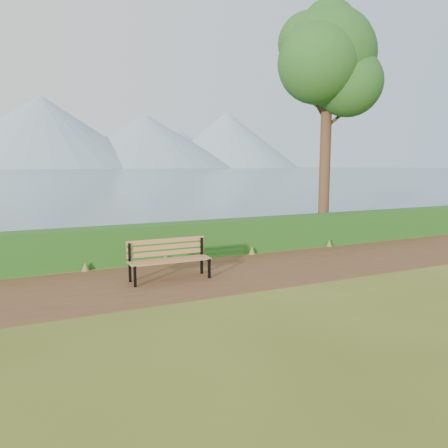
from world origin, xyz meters
TOP-DOWN VIEW (x-y plane):
  - ground at (0.00, 0.00)m, footprint 140.00×140.00m
  - path at (0.00, 0.30)m, footprint 40.00×3.40m
  - hedge at (0.00, 2.60)m, footprint 32.00×0.85m
  - water at (0.00, 260.00)m, footprint 700.00×510.00m
  - mountains at (-9.17, 406.05)m, footprint 585.00×190.00m
  - bench at (-1.56, 0.38)m, footprint 1.89×0.57m
  - tree at (5.56, 3.72)m, footprint 4.15×3.54m

SIDE VIEW (x-z plane):
  - ground at x=0.00m, z-range 0.00..0.00m
  - path at x=0.00m, z-range 0.00..0.01m
  - water at x=0.00m, z-range 0.00..0.01m
  - hedge at x=0.00m, z-range 0.00..1.00m
  - bench at x=-1.56m, z-range 0.07..1.02m
  - tree at x=5.56m, z-range 2.05..10.48m
  - mountains at x=-9.17m, z-range -7.30..62.70m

